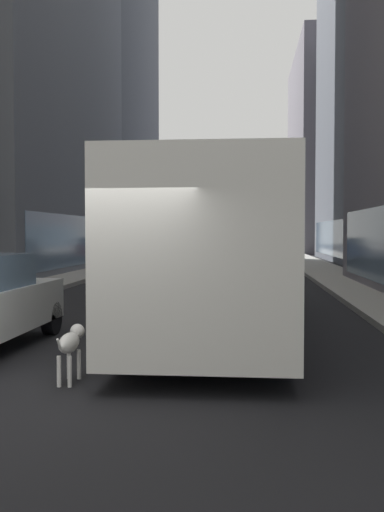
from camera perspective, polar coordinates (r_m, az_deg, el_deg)
The scene contains 9 objects.
ground_plane at distance 42.13m, azimuth 2.85°, elevation -0.40°, with size 120.00×120.00×0.00m, color black.
sidewalk_left at distance 42.75m, azimuth -4.81°, elevation -0.26°, with size 2.40×110.00×0.15m, color #9E9991.
sidewalk_right at distance 42.26m, azimuth 10.59°, elevation -0.32°, with size 2.40×110.00×0.15m, color #ADA89E.
building_left_far at distance 52.79m, azimuth -10.84°, elevation 21.78°, with size 10.46×17.20×39.26m.
building_right_far at distance 63.66m, azimuth 14.60°, elevation 9.72°, with size 10.19×19.81×20.59m.
transit_bus at distance 12.48m, azimuth 2.51°, elevation 1.38°, with size 2.78×11.53×3.05m.
car_red_coupe at distance 44.54m, azimuth -0.63°, elevation 0.81°, with size 1.92×4.80×1.62m.
car_blue_hatchback at distance 42.45m, azimuth 6.65°, elevation 0.72°, with size 1.92×4.37×1.62m.
dalmatian_dog at distance 7.96m, azimuth -11.80°, elevation -8.35°, with size 0.22×0.96×0.72m.
Camera 1 is at (1.81, -7.04, 1.98)m, focal length 40.88 mm.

